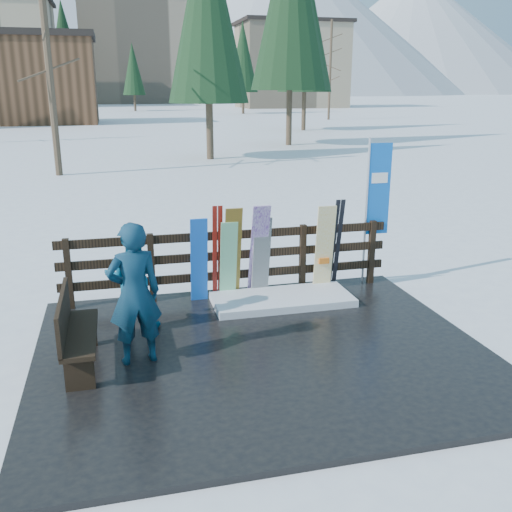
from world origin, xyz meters
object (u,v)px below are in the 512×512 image
object	(u,v)px
snowboard_0	(199,260)
person_front	(134,294)
snowboard_1	(228,260)
bench	(74,330)
snowboard_2	(233,253)
snowboard_5	(324,249)
rental_flag	(376,195)
snowboard_4	(261,257)
person_back	(131,277)
snowboard_3	(259,251)

from	to	relation	value
snowboard_0	person_front	size ratio (longest dim) A/B	0.78
snowboard_1	person_front	xyz separation A→B (m)	(-1.59, -1.93, 0.25)
bench	person_front	distance (m)	0.87
snowboard_2	snowboard_5	xyz separation A→B (m)	(1.60, 0.00, -0.03)
rental_flag	person_front	world-z (taller)	rental_flag
snowboard_0	snowboard_4	size ratio (longest dim) A/B	1.02
bench	person_back	distance (m)	1.34
person_back	snowboard_5	bearing A→B (deg)	-157.83
snowboard_2	rental_flag	distance (m)	2.77
snowboard_3	snowboard_4	bearing A→B (deg)	-0.00
snowboard_1	snowboard_2	world-z (taller)	snowboard_2
snowboard_1	person_front	world-z (taller)	person_front
snowboard_3	bench	bearing A→B (deg)	-146.30
snowboard_3	snowboard_5	distance (m)	1.16
snowboard_3	snowboard_4	xyz separation A→B (m)	(0.05, -0.00, -0.11)
snowboard_2	snowboard_4	distance (m)	0.50
person_front	snowboard_5	bearing A→B (deg)	-158.23
snowboard_3	person_front	xyz separation A→B (m)	(-2.10, -1.93, 0.12)
snowboard_5	person_front	bearing A→B (deg)	-149.37
snowboard_4	person_front	world-z (taller)	person_front
snowboard_4	snowboard_2	bearing A→B (deg)	180.00
snowboard_2	snowboard_0	bearing A→B (deg)	180.00
snowboard_2	person_front	bearing A→B (deg)	-130.65
bench	snowboard_1	size ratio (longest dim) A/B	1.09
snowboard_2	person_back	xyz separation A→B (m)	(-1.66, -0.85, -0.00)
snowboard_4	rental_flag	size ratio (longest dim) A/B	0.55
snowboard_0	snowboard_4	distance (m)	1.05
snowboard_2	snowboard_3	distance (m)	0.44
snowboard_2	snowboard_4	size ratio (longest dim) A/B	1.14
snowboard_2	person_back	distance (m)	1.86
snowboard_3	person_front	world-z (taller)	person_front
snowboard_1	person_back	distance (m)	1.81
snowboard_1	snowboard_2	size ratio (longest dim) A/B	0.85
snowboard_1	snowboard_5	world-z (taller)	snowboard_5
snowboard_1	person_back	world-z (taller)	person_back
bench	snowboard_5	world-z (taller)	snowboard_5
snowboard_0	snowboard_5	distance (m)	2.16
snowboard_4	rental_flag	xyz separation A→B (m)	(2.14, 0.27, 0.91)
snowboard_2	person_back	bearing A→B (deg)	-152.93
person_front	bench	bearing A→B (deg)	-10.17
snowboard_1	snowboard_5	bearing A→B (deg)	0.00
snowboard_0	snowboard_3	bearing A→B (deg)	0.00
snowboard_0	snowboard_5	xyz separation A→B (m)	(2.16, 0.00, 0.05)
person_front	snowboard_4	bearing A→B (deg)	-146.90
bench	person_front	world-z (taller)	person_front
snowboard_4	snowboard_5	bearing A→B (deg)	0.00
snowboard_3	snowboard_1	bearing A→B (deg)	180.00
snowboard_0	snowboard_4	xyz separation A→B (m)	(1.05, -0.00, -0.02)
person_front	person_back	xyz separation A→B (m)	(-0.00, 1.08, -0.13)
person_back	snowboard_3	bearing A→B (deg)	-150.44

